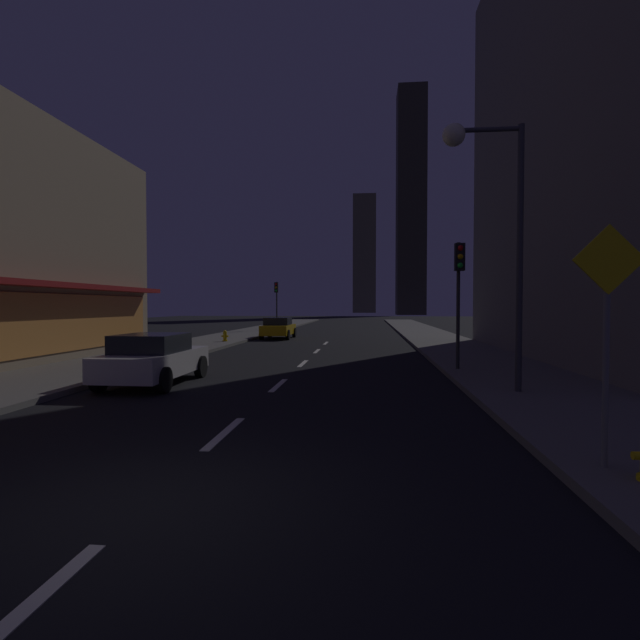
{
  "coord_description": "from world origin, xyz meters",
  "views": [
    {
      "loc": [
        2.52,
        -5.2,
        2.26
      ],
      "look_at": [
        0.0,
        20.42,
        1.5
      ],
      "focal_mm": 27.53,
      "sensor_mm": 36.0,
      "label": 1
    }
  ],
  "objects": [
    {
      "name": "traffic_light_far_left",
      "position": [
        -5.5,
        37.25,
        3.19
      ],
      "size": [
        0.32,
        0.48,
        4.2
      ],
      "color": "#2D2D2D",
      "rests_on": "sidewalk_left"
    },
    {
      "name": "car_parked_near",
      "position": [
        -3.6,
        8.26,
        0.74
      ],
      "size": [
        1.98,
        4.24,
        1.45
      ],
      "color": "silver",
      "rests_on": "ground"
    },
    {
      "name": "skyscraper_distant_mid",
      "position": [
        12.94,
        117.72,
        27.51
      ],
      "size": [
        6.94,
        8.58,
        55.02
      ],
      "primitive_type": "cube",
      "color": "#2F2D23",
      "rests_on": "ground"
    },
    {
      "name": "ground_plane",
      "position": [
        0.0,
        32.0,
        -0.05
      ],
      "size": [
        78.0,
        136.0,
        0.1
      ],
      "primitive_type": "cube",
      "color": "black"
    },
    {
      "name": "pedestrian_crossing_sign",
      "position": [
        5.6,
        1.47,
        2.02
      ],
      "size": [
        0.91,
        0.08,
        3.15
      ],
      "color": "slate",
      "rests_on": "sidewalk_right"
    },
    {
      "name": "skyscraper_distant_tall",
      "position": [
        1.29,
        153.24,
        18.73
      ],
      "size": [
        7.26,
        7.21,
        37.46
      ],
      "primitive_type": "cube",
      "color": "brown",
      "rests_on": "ground"
    },
    {
      "name": "fire_hydrant_far_left",
      "position": [
        -5.9,
        23.01,
        0.45
      ],
      "size": [
        0.42,
        0.3,
        0.65
      ],
      "color": "gold",
      "rests_on": "sidewalk_left"
    },
    {
      "name": "lane_marking_center",
      "position": [
        0.0,
        11.0,
        0.01
      ],
      "size": [
        0.16,
        28.2,
        0.01
      ],
      "color": "silver",
      "rests_on": "ground"
    },
    {
      "name": "car_parked_far",
      "position": [
        -3.6,
        27.86,
        0.74
      ],
      "size": [
        1.98,
        4.24,
        1.45
      ],
      "color": "gold",
      "rests_on": "ground"
    },
    {
      "name": "sidewalk_right",
      "position": [
        7.0,
        32.0,
        0.07
      ],
      "size": [
        4.0,
        76.0,
        0.15
      ],
      "primitive_type": "cube",
      "color": "#605E59",
      "rests_on": "ground"
    },
    {
      "name": "traffic_light_near_right",
      "position": [
        5.5,
        11.33,
        3.19
      ],
      "size": [
        0.32,
        0.48,
        4.2
      ],
      "color": "#2D2D2D",
      "rests_on": "sidewalk_right"
    },
    {
      "name": "street_lamp_right",
      "position": [
        5.38,
        7.21,
        5.07
      ],
      "size": [
        1.96,
        0.56,
        6.58
      ],
      "color": "#38383D",
      "rests_on": "sidewalk_right"
    },
    {
      "name": "sidewalk_left",
      "position": [
        -7.0,
        32.0,
        0.07
      ],
      "size": [
        4.0,
        76.0,
        0.15
      ],
      "primitive_type": "cube",
      "color": "#605E59",
      "rests_on": "ground"
    }
  ]
}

